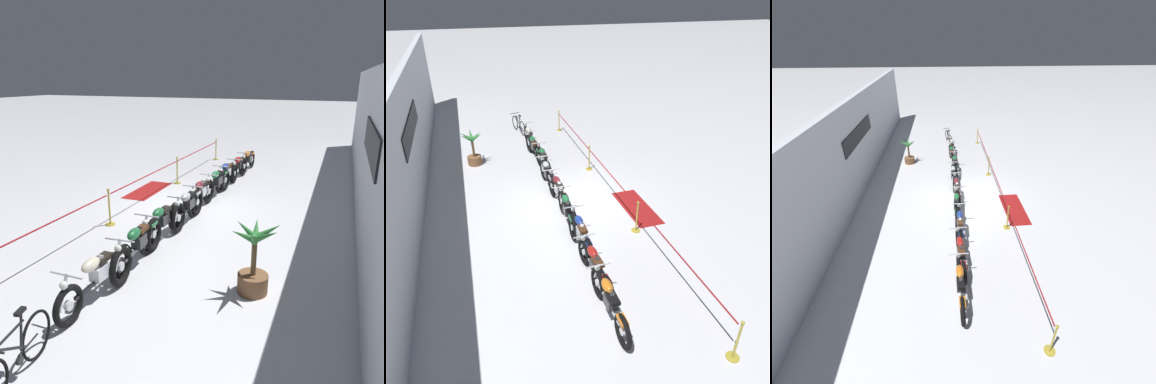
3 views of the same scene
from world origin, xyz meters
TOP-DOWN VIEW (x-y plane):
  - ground_plane at (0.00, 0.00)m, footprint 120.00×120.00m
  - back_wall at (0.01, 5.12)m, footprint 28.00×0.29m
  - motorcycle_orange_0 at (-5.31, 0.72)m, footprint 2.29×0.62m
  - motorcycle_red_1 at (-4.05, 0.63)m, footprint 2.22×0.62m
  - motorcycle_blue_2 at (-2.63, 0.56)m, footprint 2.30×0.62m
  - motorcycle_green_3 at (-1.37, 0.61)m, footprint 2.36×0.62m
  - motorcycle_maroon_4 at (0.02, 0.53)m, footprint 2.32×0.62m
  - motorcycle_silver_5 at (1.28, 0.63)m, footprint 2.20×0.62m
  - motorcycle_green_6 at (2.62, 0.48)m, footprint 2.33×0.62m
  - motorcycle_green_7 at (4.00, 0.59)m, footprint 2.44×0.62m
  - motorcycle_cream_8 at (5.38, 0.54)m, footprint 2.37×0.62m
  - bicycle at (7.46, 0.71)m, footprint 1.70×0.54m
  - potted_palm_left_of_row at (4.12, 3.13)m, footprint 1.08×0.90m
  - stanchion_far_left at (-1.51, -1.32)m, footprint 14.20×0.28m
  - stanchion_mid_left at (-2.35, -1.32)m, footprint 0.28×0.28m
  - stanchion_mid_right at (2.22, -1.32)m, footprint 0.28×0.28m
  - floor_banner at (-1.11, -1.93)m, footprint 2.37×0.93m

SIDE VIEW (x-z plane):
  - ground_plane at x=0.00m, z-range 0.00..0.00m
  - floor_banner at x=-1.11m, z-range 0.00..0.01m
  - stanchion_mid_left at x=-2.35m, z-range -0.17..0.88m
  - stanchion_mid_right at x=2.22m, z-range -0.17..0.88m
  - bicycle at x=7.46m, z-range -0.10..0.87m
  - motorcycle_red_1 at x=-4.05m, z-range -0.01..0.93m
  - motorcycle_cream_8 at x=5.38m, z-range 0.00..0.93m
  - motorcycle_green_6 at x=2.62m, z-range -0.01..0.95m
  - motorcycle_maroon_4 at x=0.02m, z-range 0.00..0.95m
  - motorcycle_green_7 at x=4.00m, z-range -0.01..0.97m
  - motorcycle_orange_0 at x=-5.31m, z-range 0.00..0.96m
  - motorcycle_blue_2 at x=-2.63m, z-range 0.00..0.97m
  - motorcycle_green_3 at x=-1.37m, z-range 0.00..0.97m
  - motorcycle_silver_5 at x=1.28m, z-range 0.00..0.98m
  - potted_palm_left_of_row at x=4.12m, z-range -0.13..1.35m
  - stanchion_far_left at x=-1.51m, z-range 0.24..1.29m
  - back_wall at x=0.01m, z-range 0.00..4.20m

